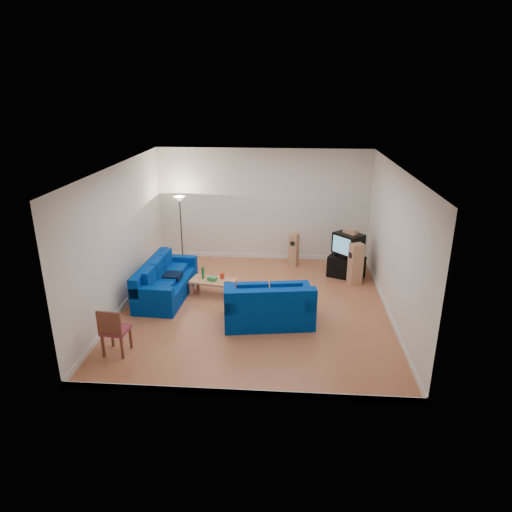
# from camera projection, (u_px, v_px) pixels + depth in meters

# --- Properties ---
(room) EXTENTS (6.01, 6.51, 3.21)m
(room) POSITION_uv_depth(u_px,v_px,m) (255.00, 243.00, 9.96)
(room) COLOR brown
(room) RESTS_ON ground
(sofa_three_seat) EXTENTS (1.09, 2.29, 0.86)m
(sofa_three_seat) POSITION_uv_depth(u_px,v_px,m) (164.00, 284.00, 10.93)
(sofa_three_seat) COLOR navy
(sofa_three_seat) RESTS_ON ground
(sofa_loveseat) EXTENTS (2.01, 1.31, 0.94)m
(sofa_loveseat) POSITION_uv_depth(u_px,v_px,m) (269.00, 308.00, 9.64)
(sofa_loveseat) COLOR navy
(sofa_loveseat) RESTS_ON ground
(coffee_table) EXTENTS (1.16, 0.74, 0.39)m
(coffee_table) POSITION_uv_depth(u_px,v_px,m) (213.00, 282.00, 10.99)
(coffee_table) COLOR tan
(coffee_table) RESTS_ON ground
(bottle) EXTENTS (0.09, 0.09, 0.29)m
(bottle) POSITION_uv_depth(u_px,v_px,m) (203.00, 273.00, 11.02)
(bottle) COLOR #197233
(bottle) RESTS_ON coffee_table
(tissue_box) EXTENTS (0.24, 0.18, 0.09)m
(tissue_box) POSITION_uv_depth(u_px,v_px,m) (212.00, 279.00, 10.93)
(tissue_box) COLOR green
(tissue_box) RESTS_ON coffee_table
(red_canister) EXTENTS (0.12, 0.12, 0.14)m
(red_canister) POSITION_uv_depth(u_px,v_px,m) (222.00, 276.00, 11.04)
(red_canister) COLOR red
(red_canister) RESTS_ON coffee_table
(remote) EXTENTS (0.16, 0.05, 0.02)m
(remote) POSITION_uv_depth(u_px,v_px,m) (228.00, 282.00, 10.82)
(remote) COLOR black
(remote) RESTS_ON coffee_table
(tv_stand) EXTENTS (1.05, 0.84, 0.56)m
(tv_stand) POSITION_uv_depth(u_px,v_px,m) (346.00, 267.00, 12.08)
(tv_stand) COLOR black
(tv_stand) RESTS_ON ground
(av_receiver) EXTENTS (0.38, 0.31, 0.09)m
(av_receiver) POSITION_uv_depth(u_px,v_px,m) (347.00, 256.00, 11.93)
(av_receiver) COLOR black
(av_receiver) RESTS_ON tv_stand
(television) EXTENTS (0.86, 0.87, 0.55)m
(television) POSITION_uv_depth(u_px,v_px,m) (348.00, 244.00, 11.89)
(television) COLOR black
(television) RESTS_ON av_receiver
(centre_speaker) EXTENTS (0.37, 0.38, 0.13)m
(centre_speaker) POSITION_uv_depth(u_px,v_px,m) (350.00, 231.00, 11.77)
(centre_speaker) COLOR tan
(centre_speaker) RESTS_ON television
(speaker_left) EXTENTS (0.30, 0.34, 0.95)m
(speaker_left) POSITION_uv_depth(u_px,v_px,m) (294.00, 250.00, 12.80)
(speaker_left) COLOR tan
(speaker_left) RESTS_ON ground
(speaker_right) EXTENTS (0.39, 0.35, 1.09)m
(speaker_right) POSITION_uv_depth(u_px,v_px,m) (355.00, 264.00, 11.55)
(speaker_right) COLOR tan
(speaker_right) RESTS_ON ground
(floor_lamp) EXTENTS (0.33, 0.33, 1.94)m
(floor_lamp) POSITION_uv_depth(u_px,v_px,m) (180.00, 208.00, 12.63)
(floor_lamp) COLOR black
(floor_lamp) RESTS_ON ground
(dining_chair) EXTENTS (0.50, 0.50, 0.96)m
(dining_chair) POSITION_uv_depth(u_px,v_px,m) (113.00, 329.00, 8.44)
(dining_chair) COLOR brown
(dining_chair) RESTS_ON ground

